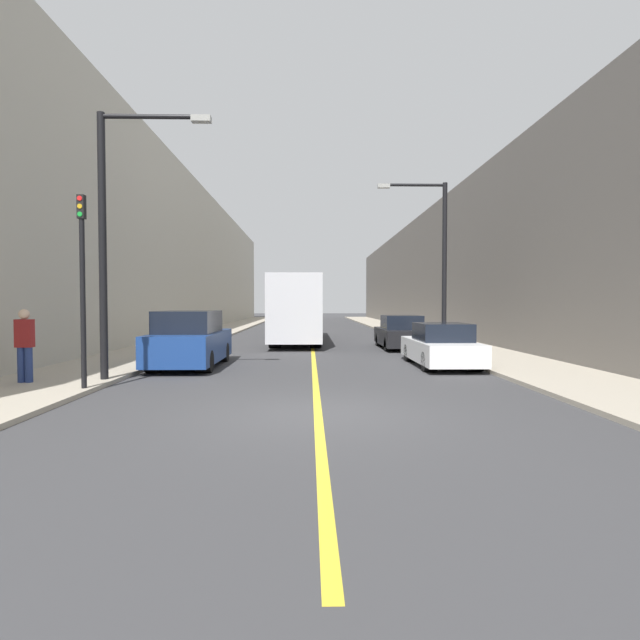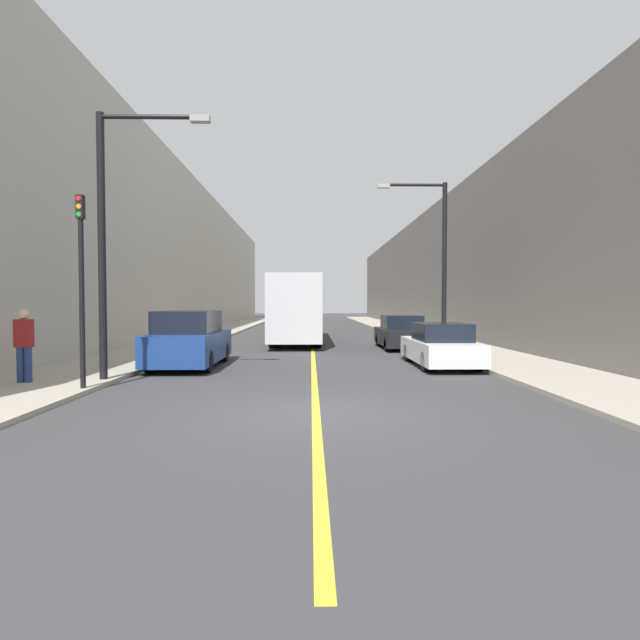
{
  "view_description": "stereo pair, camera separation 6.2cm",
  "coord_description": "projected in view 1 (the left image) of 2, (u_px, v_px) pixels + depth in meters",
  "views": [
    {
      "loc": [
        -0.17,
        -9.36,
        2.08
      ],
      "look_at": [
        0.34,
        13.86,
        1.33
      ],
      "focal_mm": 28.0,
      "sensor_mm": 36.0,
      "label": 1
    },
    {
      "loc": [
        -0.1,
        -9.36,
        2.08
      ],
      "look_at": [
        0.34,
        13.86,
        1.33
      ],
      "focal_mm": 28.0,
      "sensor_mm": 36.0,
      "label": 2
    }
  ],
  "objects": [
    {
      "name": "building_row_left",
      "position": [
        177.0,
        258.0,
        38.99
      ],
      "size": [
        4.0,
        72.0,
        11.27
      ],
      "primitive_type": "cube",
      "color": "#B7B2A3",
      "rests_on": "ground"
    },
    {
      "name": "car_right_near",
      "position": [
        441.0,
        347.0,
        16.57
      ],
      "size": [
        1.81,
        4.48,
        1.44
      ],
      "color": "silver",
      "rests_on": "ground"
    },
    {
      "name": "street_lamp_left",
      "position": [
        114.0,
        225.0,
        12.92
      ],
      "size": [
        2.92,
        0.24,
        6.9
      ],
      "color": "black",
      "rests_on": "sidewalk_left"
    },
    {
      "name": "car_right_mid",
      "position": [
        401.0,
        334.0,
        23.1
      ],
      "size": [
        1.89,
        4.46,
        1.55
      ],
      "color": "black",
      "rests_on": "ground"
    },
    {
      "name": "road_center_line",
      "position": [
        311.0,
        330.0,
        39.4
      ],
      "size": [
        0.16,
        72.0,
        0.01
      ],
      "primitive_type": "cube",
      "color": "gold",
      "rests_on": "ground"
    },
    {
      "name": "traffic_light",
      "position": [
        83.0,
        284.0,
        11.56
      ],
      "size": [
        0.16,
        0.18,
        4.48
      ],
      "color": "black",
      "rests_on": "sidewalk_left"
    },
    {
      "name": "sidewalk_right",
      "position": [
        397.0,
        329.0,
        39.54
      ],
      "size": [
        3.25,
        72.0,
        0.11
      ],
      "primitive_type": "cube",
      "color": "#A89E8C",
      "rests_on": "ground"
    },
    {
      "name": "sidewalk_left",
      "position": [
        224.0,
        330.0,
        39.25
      ],
      "size": [
        3.25,
        72.0,
        0.11
      ],
      "primitive_type": "cube",
      "color": "#A89E8C",
      "rests_on": "ground"
    },
    {
      "name": "street_lamp_right",
      "position": [
        438.0,
        254.0,
        20.93
      ],
      "size": [
        2.92,
        0.24,
        7.03
      ],
      "color": "black",
      "rests_on": "sidewalk_right"
    },
    {
      "name": "building_row_right",
      "position": [
        443.0,
        273.0,
        39.48
      ],
      "size": [
        4.0,
        72.0,
        9.0
      ],
      "primitive_type": "cube",
      "color": "#66605B",
      "rests_on": "ground"
    },
    {
      "name": "bus",
      "position": [
        297.0,
        308.0,
        27.03
      ],
      "size": [
        2.48,
        11.28,
        3.43
      ],
      "color": "silver",
      "rests_on": "ground"
    },
    {
      "name": "parked_suv_left",
      "position": [
        190.0,
        341.0,
        16.4
      ],
      "size": [
        1.97,
        4.71,
        1.85
      ],
      "color": "navy",
      "rests_on": "ground"
    },
    {
      "name": "ground_plane",
      "position": [
        318.0,
        414.0,
        9.42
      ],
      "size": [
        200.0,
        200.0,
        0.0
      ],
      "primitive_type": "plane",
      "color": "#38383A"
    },
    {
      "name": "pedestrian",
      "position": [
        25.0,
        344.0,
        12.46
      ],
      "size": [
        0.4,
        0.26,
        1.84
      ],
      "color": "navy",
      "rests_on": "sidewalk_left"
    }
  ]
}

